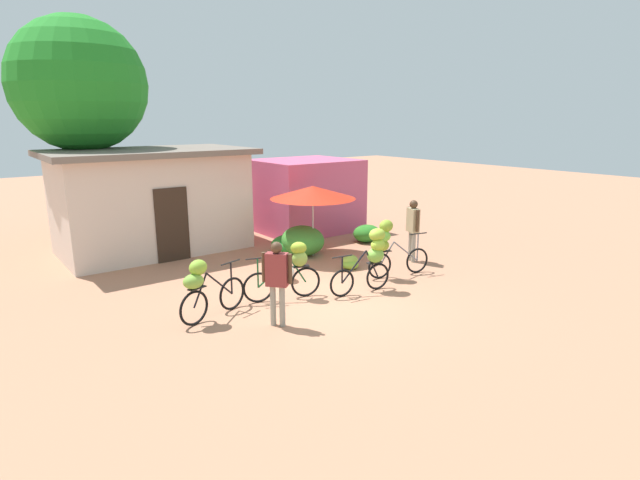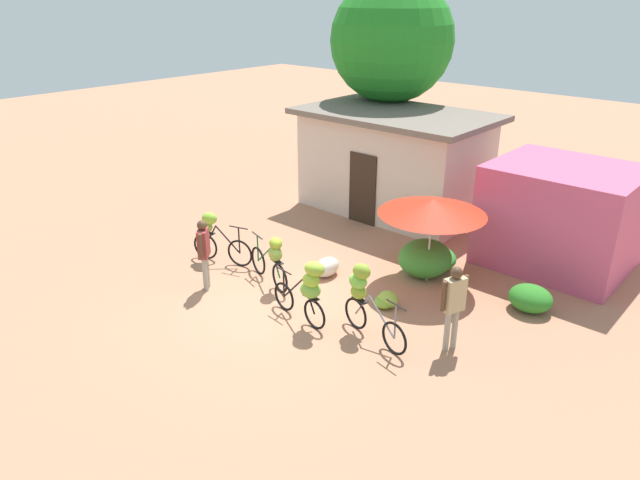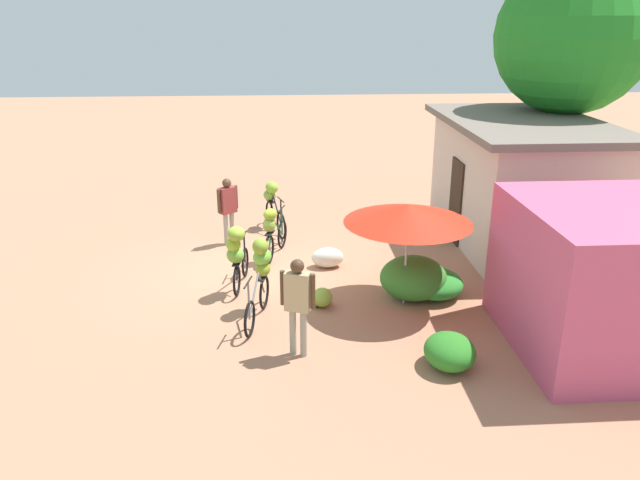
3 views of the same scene
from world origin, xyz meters
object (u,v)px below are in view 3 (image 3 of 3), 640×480
banana_pile_on_ground (321,298)px  person_vendor (228,205)px  shop_pink (604,279)px  bicycle_near_pile (273,230)px  market_umbrella (408,214)px  building_low (518,181)px  produce_sack (328,258)px  bicycle_by_shop (260,272)px  person_bystander (298,298)px  tree_behind_building (573,37)px  bicycle_leftmost (273,203)px  bicycle_center_loaded (237,252)px

banana_pile_on_ground → person_vendor: person_vendor is taller
shop_pink → person_vendor: shop_pink is taller
bicycle_near_pile → market_umbrella: bearing=46.0°
building_low → produce_sack: size_ratio=7.87×
bicycle_near_pile → banana_pile_on_ground: 2.66m
shop_pink → banana_pile_on_ground: (-1.78, -4.48, -1.05)m
building_low → banana_pile_on_ground: size_ratio=9.37×
bicycle_by_shop → produce_sack: size_ratio=2.44×
building_low → person_vendor: (-0.13, -6.91, -0.50)m
shop_pink → produce_sack: (-3.66, -4.21, -0.99)m
bicycle_by_shop → person_vendor: 3.82m
building_low → banana_pile_on_ground: (3.34, -4.94, -1.33)m
shop_pink → bicycle_by_shop: (-1.53, -5.60, -0.37)m
produce_sack → person_bystander: bearing=-11.7°
tree_behind_building → building_low: bearing=-48.6°
bicycle_by_shop → person_bystander: bearing=22.5°
tree_behind_building → bicycle_by_shop: 9.77m
shop_pink → person_vendor: bearing=-129.1°
bicycle_leftmost → bicycle_near_pile: size_ratio=0.97×
market_umbrella → bicycle_near_pile: size_ratio=1.43×
banana_pile_on_ground → person_vendor: (-3.47, -1.97, 0.83)m
shop_pink → bicycle_leftmost: shop_pink is taller
shop_pink → market_umbrella: bearing=-121.9°
bicycle_near_pile → person_vendor: bearing=-134.3°
market_umbrella → bicycle_leftmost: market_umbrella is taller
building_low → tree_behind_building: 3.75m
tree_behind_building → bicycle_near_pile: size_ratio=3.95×
bicycle_by_shop → person_bystander: size_ratio=1.02×
building_low → bicycle_leftmost: (-1.12, -5.86, -0.77)m
market_umbrella → bicycle_center_loaded: size_ratio=1.51×
bicycle_leftmost → bicycle_near_pile: (2.02, 0.01, -0.02)m
building_low → market_umbrella: size_ratio=2.32×
shop_pink → bicycle_center_loaded: bearing=-112.5°
market_umbrella → banana_pile_on_ground: 2.30m
banana_pile_on_ground → bicycle_by_shop: bearing=-77.3°
bicycle_by_shop → person_vendor: person_vendor is taller
person_bystander → bicycle_leftmost: bearing=-175.9°
bicycle_leftmost → produce_sack: 2.89m
bicycle_leftmost → building_low: bearing=79.2°
bicycle_center_loaded → person_vendor: bearing=-172.3°
building_low → bicycle_by_shop: building_low is taller
tree_behind_building → bicycle_center_loaded: 9.71m
bicycle_center_loaded → shop_pink: bearing=67.5°
shop_pink → person_vendor: size_ratio=1.97×
person_bystander → shop_pink: bearing=90.0°
tree_behind_building → person_bystander: 10.11m
building_low → banana_pile_on_ground: bearing=-55.9°
building_low → bicycle_leftmost: 6.02m
bicycle_center_loaded → produce_sack: (-1.14, 1.88, -0.63)m
bicycle_leftmost → bicycle_near_pile: 2.02m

